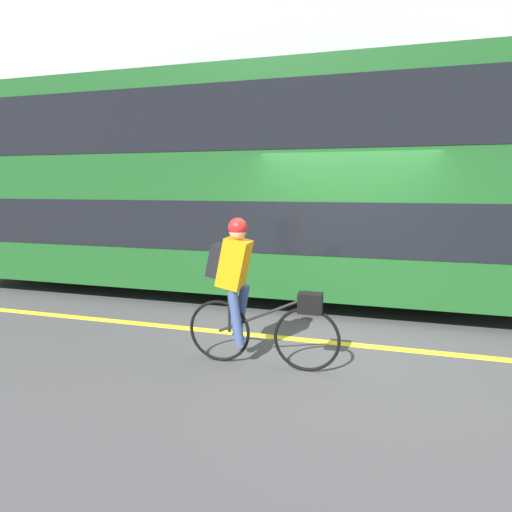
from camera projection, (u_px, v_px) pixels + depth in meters
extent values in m
plane|color=#424244|center=(337.00, 338.00, 5.38)|extent=(80.00, 80.00, 0.00)
cube|color=yellow|center=(336.00, 343.00, 5.20)|extent=(50.00, 0.14, 0.01)
cube|color=gray|center=(350.00, 262.00, 10.39)|extent=(60.00, 2.34, 0.13)
cube|color=#9E9EA3|center=(359.00, 85.00, 10.83)|extent=(60.00, 0.30, 9.45)
cylinder|color=black|center=(429.00, 278.00, 6.77)|extent=(0.94, 0.30, 0.94)
cylinder|color=black|center=(86.00, 259.00, 8.50)|extent=(0.94, 0.30, 0.94)
cube|color=#194C1E|center=(238.00, 231.00, 7.51)|extent=(10.95, 2.52, 1.80)
cube|color=black|center=(238.00, 220.00, 7.47)|extent=(10.52, 2.54, 0.79)
cube|color=#194C1E|center=(237.00, 133.00, 7.20)|extent=(10.95, 2.42, 1.76)
cube|color=black|center=(237.00, 128.00, 7.18)|extent=(10.52, 2.44, 0.98)
torus|color=black|center=(307.00, 339.00, 4.36)|extent=(0.73, 0.04, 0.73)
torus|color=black|center=(219.00, 331.00, 4.62)|extent=(0.73, 0.04, 0.73)
cylinder|color=black|center=(262.00, 315.00, 4.45)|extent=(1.03, 0.03, 0.50)
cylinder|color=black|center=(229.00, 309.00, 4.54)|extent=(0.03, 0.03, 0.54)
cube|color=black|center=(310.00, 303.00, 4.28)|extent=(0.26, 0.16, 0.22)
cube|color=orange|center=(235.00, 263.00, 4.43)|extent=(0.37, 0.32, 0.58)
cube|color=black|center=(218.00, 260.00, 4.48)|extent=(0.21, 0.26, 0.38)
cylinder|color=#384C7A|center=(241.00, 312.00, 4.61)|extent=(0.22, 0.11, 0.66)
cylinder|color=#384C7A|center=(236.00, 317.00, 4.44)|extent=(0.20, 0.11, 0.66)
sphere|color=tan|center=(238.00, 231.00, 4.36)|extent=(0.19, 0.19, 0.19)
sphere|color=red|center=(238.00, 227.00, 4.35)|extent=(0.21, 0.21, 0.21)
cylinder|color=#59595B|center=(309.00, 207.00, 10.31)|extent=(0.07, 0.07, 2.70)
cube|color=white|center=(310.00, 162.00, 10.07)|extent=(0.36, 0.02, 0.36)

